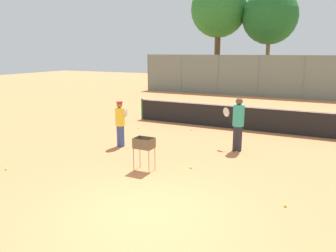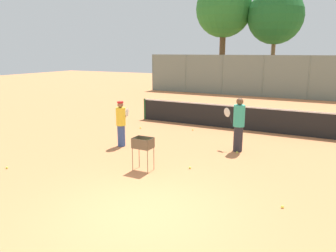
# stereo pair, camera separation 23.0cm
# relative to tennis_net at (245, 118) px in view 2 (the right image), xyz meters

# --- Properties ---
(ground_plane) EXTENTS (80.00, 80.00, 0.00)m
(ground_plane) POSITION_rel_tennis_net_xyz_m (0.00, -8.65, -0.56)
(ground_plane) COLOR #D37F4C
(tennis_net) EXTENTS (10.50, 0.10, 1.07)m
(tennis_net) POSITION_rel_tennis_net_xyz_m (0.00, 0.00, 0.00)
(tennis_net) COLOR #26592D
(tennis_net) RESTS_ON ground_plane
(back_fence) EXTENTS (22.60, 0.08, 3.15)m
(back_fence) POSITION_rel_tennis_net_xyz_m (0.00, 11.36, 1.02)
(back_fence) COLOR slate
(back_fence) RESTS_ON ground_plane
(tree_0) EXTENTS (5.07, 5.07, 9.71)m
(tree_0) POSITION_rel_tennis_net_xyz_m (-6.44, 16.09, 6.56)
(tree_0) COLOR brown
(tree_0) RESTS_ON ground_plane
(tree_1) EXTENTS (4.78, 4.78, 8.78)m
(tree_1) POSITION_rel_tennis_net_xyz_m (-1.88, 16.48, 5.81)
(tree_1) COLOR brown
(tree_1) RESTS_ON ground_plane
(player_white_outfit) EXTENTS (0.89, 0.54, 1.88)m
(player_white_outfit) POSITION_rel_tennis_net_xyz_m (0.57, -3.24, 0.41)
(player_white_outfit) COLOR #26262D
(player_white_outfit) RESTS_ON ground_plane
(player_red_cap) EXTENTS (0.34, 0.89, 1.66)m
(player_red_cap) POSITION_rel_tennis_net_xyz_m (-3.42, -4.58, 0.31)
(player_red_cap) COLOR #334C8C
(player_red_cap) RESTS_ON ground_plane
(ball_cart) EXTENTS (0.56, 0.41, 0.99)m
(ball_cart) POSITION_rel_tennis_net_xyz_m (-1.37, -6.39, 0.20)
(ball_cart) COLOR brown
(ball_cart) RESTS_ON ground_plane
(tennis_ball_0) EXTENTS (0.07, 0.07, 0.07)m
(tennis_ball_0) POSITION_rel_tennis_net_xyz_m (-2.02, -1.14, -0.53)
(tennis_ball_0) COLOR #D1E54C
(tennis_ball_0) RESTS_ON ground_plane
(tennis_ball_1) EXTENTS (0.07, 0.07, 0.07)m
(tennis_ball_1) POSITION_rel_tennis_net_xyz_m (2.65, -7.01, -0.53)
(tennis_ball_1) COLOR #D1E54C
(tennis_ball_1) RESTS_ON ground_plane
(tennis_ball_2) EXTENTS (0.07, 0.07, 0.07)m
(tennis_ball_2) POSITION_rel_tennis_net_xyz_m (-0.20, -5.65, -0.53)
(tennis_ball_2) COLOR #D1E54C
(tennis_ball_2) RESTS_ON ground_plane
(tennis_ball_3) EXTENTS (0.07, 0.07, 0.07)m
(tennis_ball_3) POSITION_rel_tennis_net_xyz_m (0.63, -3.51, -0.53)
(tennis_ball_3) COLOR #D1E54C
(tennis_ball_3) RESTS_ON ground_plane
(tennis_ball_4) EXTENTS (0.07, 0.07, 0.07)m
(tennis_ball_4) POSITION_rel_tennis_net_xyz_m (-5.07, -8.17, -0.53)
(tennis_ball_4) COLOR #D1E54C
(tennis_ball_4) RESTS_ON ground_plane
(tennis_ball_5) EXTENTS (0.07, 0.07, 0.07)m
(tennis_ball_5) POSITION_rel_tennis_net_xyz_m (-4.30, -1.88, -0.53)
(tennis_ball_5) COLOR #D1E54C
(tennis_ball_5) RESTS_ON ground_plane
(parked_car) EXTENTS (4.20, 1.70, 1.60)m
(parked_car) POSITION_rel_tennis_net_xyz_m (1.18, 14.67, 0.10)
(parked_car) COLOR #B2B7BC
(parked_car) RESTS_ON ground_plane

